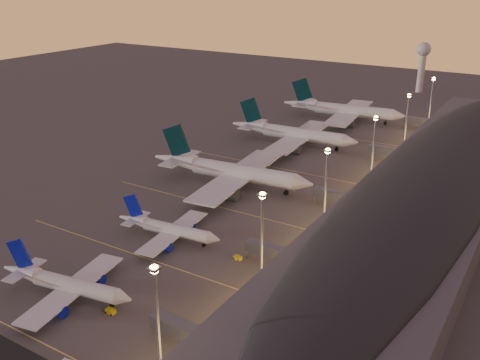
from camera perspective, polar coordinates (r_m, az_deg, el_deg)
name	(u,v)px	position (r m, az deg, el deg)	size (l,w,h in m)	color
ground	(153,249)	(158.33, -9.26, -7.30)	(700.00, 700.00, 0.00)	#474442
airliner_narrow_south	(65,284)	(140.54, -18.13, -10.50)	(38.06, 34.39, 13.61)	silver
airliner_narrow_north	(168,229)	(162.19, -7.70, -5.18)	(35.17, 31.60, 12.55)	silver
airliner_wide_near	(230,171)	(200.10, -1.12, 0.96)	(65.98, 60.41, 21.10)	silver
airliner_wide_mid	(292,133)	(249.67, 5.61, 4.98)	(62.48, 56.98, 19.99)	silver
airliner_wide_far	(343,110)	(295.35, 10.89, 7.35)	(66.97, 61.37, 21.42)	silver
terminal_building	(435,184)	(190.69, 20.05, -0.37)	(56.35, 255.00, 17.46)	#4F4F55
light_masts	(355,152)	(187.06, 12.19, 2.93)	(2.20, 217.20, 25.90)	gray
radar_tower	(423,59)	(376.69, 18.92, 12.13)	(9.00, 9.00, 32.50)	silver
lane_markings	(228,202)	(186.94, -1.33, -2.36)	(90.00, 180.36, 0.00)	#D8C659
baggage_tug_a	(109,311)	(133.51, -13.78, -13.38)	(3.65, 1.68, 1.08)	gold
baggage_tug_b	(161,325)	(126.87, -8.38, -15.01)	(3.51, 1.99, 0.99)	gold
baggage_tug_c	(237,257)	(151.30, -0.36, -8.24)	(3.67, 2.12, 1.03)	gold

